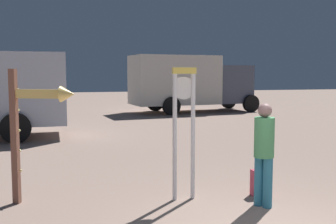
# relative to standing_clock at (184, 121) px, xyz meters

# --- Properties ---
(standing_clock) EXTENTS (0.39, 0.11, 2.16)m
(standing_clock) POSITION_rel_standing_clock_xyz_m (0.00, 0.00, 0.00)
(standing_clock) COLOR silver
(standing_clock) RESTS_ON ground_plane
(arrow_sign) EXTENTS (1.04, 0.57, 2.14)m
(arrow_sign) POSITION_rel_standing_clock_xyz_m (-2.31, 0.31, 0.10)
(arrow_sign) COLOR brown
(arrow_sign) RESTS_ON ground_plane
(person_near_clock) EXTENTS (0.31, 0.31, 1.61)m
(person_near_clock) POSITION_rel_standing_clock_xyz_m (1.09, -0.67, -0.40)
(person_near_clock) COLOR teal
(person_near_clock) RESTS_ON ground_plane
(backpack) EXTENTS (0.27, 0.20, 0.44)m
(backpack) POSITION_rel_standing_clock_xyz_m (1.29, -0.13, -1.08)
(backpack) COLOR #C04156
(backpack) RESTS_ON ground_plane
(box_truck_far) EXTENTS (6.81, 3.26, 2.96)m
(box_truck_far) POSITION_rel_standing_clock_xyz_m (4.56, 14.27, 0.32)
(box_truck_far) COLOR beige
(box_truck_far) RESTS_ON ground_plane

